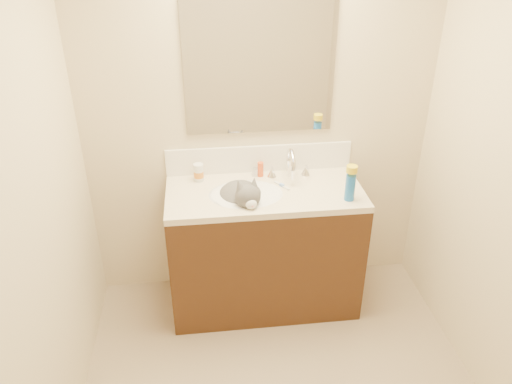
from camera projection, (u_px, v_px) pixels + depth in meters
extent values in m
cube|color=beige|center=(259.00, 114.00, 3.09)|extent=(2.20, 0.04, 2.50)
cube|color=beige|center=(13.00, 240.00, 1.89)|extent=(0.04, 2.50, 2.50)
cube|color=#392010|center=(264.00, 251.00, 3.26)|extent=(1.20, 0.55, 0.82)
cube|color=beige|center=(265.00, 193.00, 3.05)|extent=(1.20, 0.55, 0.04)
ellipsoid|color=white|center=(246.00, 204.00, 3.03)|extent=(0.45, 0.36, 0.14)
cylinder|color=silver|center=(289.00, 168.00, 3.19)|extent=(0.04, 0.04, 0.11)
torus|color=silver|center=(291.00, 164.00, 3.11)|extent=(0.03, 0.20, 0.20)
cylinder|color=silver|center=(293.00, 174.00, 3.05)|extent=(0.03, 0.03, 0.06)
cone|color=silver|center=(272.00, 172.00, 3.19)|extent=(0.06, 0.06, 0.06)
cone|color=silver|center=(306.00, 170.00, 3.21)|extent=(0.06, 0.06, 0.06)
ellipsoid|color=#4C4A4C|center=(240.00, 199.00, 3.04)|extent=(0.35, 0.37, 0.21)
ellipsoid|color=#4C4A4C|center=(248.00, 196.00, 2.87)|extent=(0.18, 0.16, 0.14)
ellipsoid|color=#4C4A4C|center=(244.00, 197.00, 2.94)|extent=(0.13, 0.13, 0.13)
cone|color=#4C4A4C|center=(239.00, 186.00, 2.84)|extent=(0.08, 0.08, 0.09)
cone|color=#4C4A4C|center=(254.00, 183.00, 2.86)|extent=(0.08, 0.09, 0.09)
ellipsoid|color=silver|center=(251.00, 204.00, 2.83)|extent=(0.08, 0.07, 0.06)
ellipsoid|color=silver|center=(246.00, 207.00, 2.95)|extent=(0.12, 0.09, 0.12)
sphere|color=#D48989|center=(253.00, 206.00, 2.81)|extent=(0.01, 0.01, 0.01)
cylinder|color=#4C4A4C|center=(262.00, 206.00, 3.10)|extent=(0.14, 0.21, 0.04)
cube|color=white|center=(259.00, 159.00, 3.22)|extent=(1.20, 0.02, 0.18)
cube|color=white|center=(260.00, 68.00, 2.94)|extent=(0.90, 0.02, 0.80)
cylinder|color=silver|center=(199.00, 173.00, 3.12)|extent=(0.08, 0.08, 0.11)
cylinder|color=orange|center=(199.00, 174.00, 3.13)|extent=(0.08, 0.08, 0.04)
cylinder|color=#B7B7BC|center=(256.00, 172.00, 3.20)|extent=(0.06, 0.06, 0.05)
cylinder|color=#DA4D19|center=(260.00, 169.00, 3.18)|extent=(0.05, 0.05, 0.10)
cube|color=silver|center=(282.00, 186.00, 3.08)|extent=(0.08, 0.12, 0.01)
cube|color=#7299F2|center=(282.00, 185.00, 3.08)|extent=(0.03, 0.04, 0.02)
cylinder|color=blue|center=(350.00, 188.00, 2.90)|extent=(0.08, 0.08, 0.16)
cylinder|color=gold|center=(352.00, 169.00, 2.84)|extent=(0.09, 0.09, 0.04)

